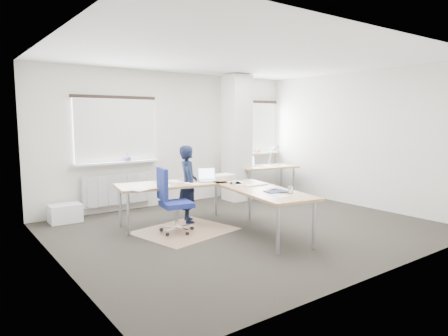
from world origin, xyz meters
TOP-DOWN VIEW (x-y plane):
  - ground at (0.00, 0.00)m, footprint 6.00×6.00m
  - room_shell at (0.18, 0.45)m, footprint 6.04×5.04m
  - floor_mat at (-0.95, 0.45)m, footprint 1.68×1.50m
  - white_crate at (-2.38, 2.20)m, footprint 0.54×0.38m
  - desk_main at (-0.41, 0.23)m, footprint 2.40×2.98m
  - desk_side at (2.06, 1.81)m, footprint 1.50×0.93m
  - task_chair at (-1.14, 0.46)m, footprint 0.58×0.58m
  - person at (-0.60, 0.92)m, footprint 0.48×0.58m

SIDE VIEW (x-z plane):
  - ground at x=0.00m, z-range 0.00..0.00m
  - floor_mat at x=-0.95m, z-range 0.00..0.01m
  - white_crate at x=-2.38m, z-range 0.00..0.32m
  - task_chair at x=-1.14m, z-range -0.23..0.83m
  - person at x=-0.60m, z-range 0.00..1.37m
  - desk_side at x=2.06m, z-range 0.08..1.29m
  - desk_main at x=-0.41m, z-range 0.21..1.17m
  - room_shell at x=0.18m, z-range 0.34..3.16m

